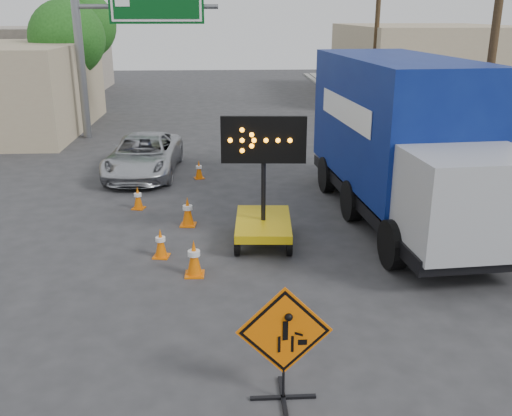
{
  "coord_description": "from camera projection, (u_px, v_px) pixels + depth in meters",
  "views": [
    {
      "loc": [
        -0.36,
        -7.8,
        5.35
      ],
      "look_at": [
        0.3,
        3.66,
        1.41
      ],
      "focal_mm": 40.0,
      "sensor_mm": 36.0,
      "label": 1
    }
  ],
  "objects": [
    {
      "name": "utility_pole_far",
      "position": [
        377.0,
        26.0,
        30.7
      ],
      "size": [
        1.8,
        0.26,
        9.0
      ],
      "color": "#402C1B",
      "rests_on": "ground"
    },
    {
      "name": "tree_left_far",
      "position": [
        83.0,
        26.0,
        35.47
      ],
      "size": [
        4.1,
        4.1,
        6.66
      ],
      "color": "#402C1B",
      "rests_on": "ground"
    },
    {
      "name": "pickup_truck",
      "position": [
        144.0,
        155.0,
        19.73
      ],
      "size": [
        2.47,
        4.99,
        1.36
      ],
      "primitive_type": "imported",
      "rotation": [
        0.0,
        0.0,
        -0.04
      ],
      "color": "#B8BAC0",
      "rests_on": "ground"
    },
    {
      "name": "cone_c",
      "position": [
        188.0,
        211.0,
        15.01
      ],
      "size": [
        0.44,
        0.44,
        0.79
      ],
      "rotation": [
        0.0,
        0.0,
        -0.11
      ],
      "color": "#E76304",
      "rests_on": "ground"
    },
    {
      "name": "box_truck",
      "position": [
        402.0,
        149.0,
        15.05
      ],
      "size": [
        3.39,
        9.14,
        4.26
      ],
      "rotation": [
        0.0,
        0.0,
        0.08
      ],
      "color": "black",
      "rests_on": "ground"
    },
    {
      "name": "utility_pole_near",
      "position": [
        495.0,
        36.0,
        17.47
      ],
      "size": [
        1.8,
        0.26,
        9.0
      ],
      "color": "#402C1B",
      "rests_on": "ground"
    },
    {
      "name": "highway_gantry",
      "position": [
        126.0,
        20.0,
        24.19
      ],
      "size": [
        6.18,
        0.38,
        6.9
      ],
      "color": "slate",
      "rests_on": "ground"
    },
    {
      "name": "construction_sign",
      "position": [
        284.0,
        342.0,
        8.03
      ],
      "size": [
        1.37,
        0.97,
        1.81
      ],
      "rotation": [
        0.0,
        0.0,
        0.0
      ],
      "color": "black",
      "rests_on": "ground"
    },
    {
      "name": "building_right_far",
      "position": [
        426.0,
        62.0,
        37.41
      ],
      "size": [
        10.0,
        14.0,
        4.6
      ],
      "primitive_type": "cube",
      "color": "tan",
      "rests_on": "ground"
    },
    {
      "name": "storefront_left_far",
      "position": [
        12.0,
        61.0,
        39.7
      ],
      "size": [
        12.0,
        10.0,
        4.4
      ],
      "primitive_type": "cube",
      "color": "#AB9E8E",
      "rests_on": "ground"
    },
    {
      "name": "cone_b",
      "position": [
        161.0,
        243.0,
        13.07
      ],
      "size": [
        0.41,
        0.41,
        0.7
      ],
      "rotation": [
        0.0,
        0.0,
        -0.17
      ],
      "color": "#E76304",
      "rests_on": "ground"
    },
    {
      "name": "sidewalk_right",
      "position": [
        460.0,
        146.0,
        23.77
      ],
      "size": [
        4.0,
        60.0,
        0.15
      ],
      "primitive_type": "cube",
      "color": "gray",
      "rests_on": "ground"
    },
    {
      "name": "cone_a",
      "position": [
        194.0,
        258.0,
        12.14
      ],
      "size": [
        0.41,
        0.41,
        0.81
      ],
      "rotation": [
        0.0,
        0.0,
        -0.01
      ],
      "color": "#E76304",
      "rests_on": "ground"
    },
    {
      "name": "cone_e",
      "position": [
        199.0,
        169.0,
        19.34
      ],
      "size": [
        0.39,
        0.39,
        0.63
      ],
      "rotation": [
        0.0,
        0.0,
        0.28
      ],
      "color": "#E76304",
      "rests_on": "ground"
    },
    {
      "name": "ground",
      "position": [
        251.0,
        366.0,
        9.12
      ],
      "size": [
        100.0,
        100.0,
        0.0
      ],
      "primitive_type": "plane",
      "color": "#2D2D30",
      "rests_on": "ground"
    },
    {
      "name": "cone_d",
      "position": [
        138.0,
        198.0,
        16.33
      ],
      "size": [
        0.4,
        0.4,
        0.66
      ],
      "rotation": [
        0.0,
        0.0,
        -0.24
      ],
      "color": "#E76304",
      "rests_on": "ground"
    },
    {
      "name": "arrow_board",
      "position": [
        263.0,
        216.0,
        13.79
      ],
      "size": [
        1.98,
        2.28,
        3.13
      ],
      "rotation": [
        0.0,
        0.0,
        -0.07
      ],
      "color": "#C3A10A",
      "rests_on": "ground"
    },
    {
      "name": "tree_left_near",
      "position": [
        67.0,
        38.0,
        28.11
      ],
      "size": [
        3.71,
        3.71,
        6.03
      ],
      "color": "#402C1B",
      "rests_on": "ground"
    },
    {
      "name": "curb_right",
      "position": [
        406.0,
        147.0,
        23.65
      ],
      "size": [
        0.4,
        60.0,
        0.12
      ],
      "primitive_type": "cube",
      "color": "gray",
      "rests_on": "ground"
    }
  ]
}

